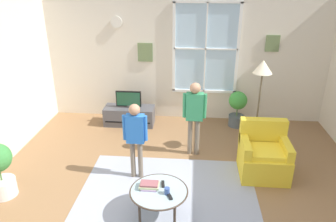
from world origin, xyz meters
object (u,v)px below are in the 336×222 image
(remote_near_cup, at_px, (170,196))
(person_green_shirt, at_px, (194,111))
(book_stack, at_px, (149,185))
(floor_lamp, at_px, (262,77))
(armchair, at_px, (264,156))
(tv_stand, at_px, (129,116))
(cup, at_px, (167,191))
(potted_plant_by_window, at_px, (237,107))
(television, at_px, (129,99))
(coffee_table, at_px, (159,192))
(remote_near_books, at_px, (163,184))
(person_blue_shirt, at_px, (135,133))

(remote_near_cup, height_order, person_green_shirt, person_green_shirt)
(book_stack, height_order, floor_lamp, floor_lamp)
(remote_near_cup, bearing_deg, armchair, 42.10)
(tv_stand, height_order, floor_lamp, floor_lamp)
(cup, bearing_deg, remote_near_cup, -56.51)
(cup, relative_size, potted_plant_by_window, 0.12)
(television, relative_size, potted_plant_by_window, 0.69)
(cup, height_order, person_green_shirt, person_green_shirt)
(potted_plant_by_window, bearing_deg, book_stack, -117.06)
(person_green_shirt, distance_m, potted_plant_by_window, 1.62)
(book_stack, height_order, remote_near_cup, book_stack)
(television, height_order, cup, television)
(coffee_table, bearing_deg, remote_near_books, 72.09)
(cup, bearing_deg, coffee_table, 153.43)
(tv_stand, bearing_deg, person_green_shirt, -39.29)
(person_blue_shirt, distance_m, floor_lamp, 2.31)
(coffee_table, xyz_separation_m, remote_near_books, (0.04, 0.13, 0.04))
(potted_plant_by_window, bearing_deg, tv_stand, -177.26)
(television, relative_size, coffee_table, 0.69)
(tv_stand, height_order, person_blue_shirt, person_blue_shirt)
(tv_stand, relative_size, cup, 11.78)
(remote_near_cup, distance_m, floor_lamp, 2.60)
(remote_near_books, distance_m, potted_plant_by_window, 3.13)
(book_stack, bearing_deg, person_blue_shirt, 111.11)
(television, distance_m, remote_near_books, 2.92)
(cup, xyz_separation_m, person_blue_shirt, (-0.58, 0.96, 0.33))
(tv_stand, distance_m, remote_near_books, 2.92)
(tv_stand, relative_size, person_blue_shirt, 0.84)
(book_stack, xyz_separation_m, person_blue_shirt, (-0.33, 0.85, 0.34))
(tv_stand, bearing_deg, book_stack, -73.38)
(television, bearing_deg, coffee_table, -71.22)
(book_stack, xyz_separation_m, cup, (0.25, -0.11, 0.01))
(floor_lamp, bearing_deg, potted_plant_by_window, 99.15)
(armchair, distance_m, book_stack, 2.07)
(coffee_table, distance_m, cup, 0.15)
(armchair, xyz_separation_m, book_stack, (-1.73, -1.13, 0.14))
(coffee_table, height_order, potted_plant_by_window, potted_plant_by_window)
(book_stack, bearing_deg, floor_lamp, 46.37)
(person_green_shirt, height_order, person_blue_shirt, person_green_shirt)
(coffee_table, relative_size, book_stack, 3.00)
(tv_stand, height_order, book_stack, book_stack)
(tv_stand, bearing_deg, floor_lamp, -22.60)
(armchair, xyz_separation_m, potted_plant_by_window, (-0.23, 1.79, 0.12))
(television, height_order, coffee_table, television)
(armchair, distance_m, person_blue_shirt, 2.13)
(remote_near_cup, xyz_separation_m, potted_plant_by_window, (1.21, 3.09, 0.01))
(television, height_order, person_green_shirt, person_green_shirt)
(television, xyz_separation_m, remote_near_books, (1.02, -2.73, -0.16))
(person_blue_shirt, bearing_deg, cup, -58.96)
(tv_stand, relative_size, person_green_shirt, 0.78)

